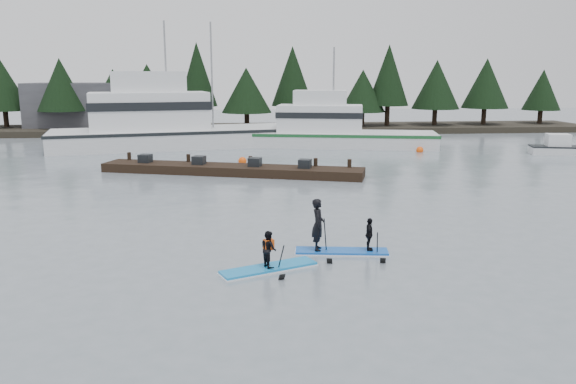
{
  "coord_description": "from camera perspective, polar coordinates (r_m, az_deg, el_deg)",
  "views": [
    {
      "loc": [
        -2.13,
        -16.49,
        5.84
      ],
      "look_at": [
        0.0,
        6.0,
        1.1
      ],
      "focal_mm": 35.0,
      "sensor_mm": 36.0,
      "label": 1
    }
  ],
  "objects": [
    {
      "name": "treeline",
      "position": [
        58.82,
        -3.33,
        6.13
      ],
      "size": [
        60.0,
        4.0,
        8.0
      ],
      "primitive_type": null,
      "color": "black",
      "rests_on": "ground"
    },
    {
      "name": "buoy_b",
      "position": [
        37.76,
        -4.64,
        2.91
      ],
      "size": [
        0.56,
        0.56,
        0.56
      ],
      "primitive_type": "sphere",
      "color": "#FF530C",
      "rests_on": "ground"
    },
    {
      "name": "paddleboard_duo",
      "position": [
        18.7,
        4.85,
        -4.27
      ],
      "size": [
        3.13,
        1.36,
        2.37
      ],
      "rotation": [
        0.0,
        0.0,
        -0.14
      ],
      "color": "blue",
      "rests_on": "ground"
    },
    {
      "name": "ground",
      "position": [
        17.62,
        1.86,
        -7.51
      ],
      "size": [
        160.0,
        160.0,
        0.0
      ],
      "primitive_type": "plane",
      "color": "slate",
      "rests_on": "ground"
    },
    {
      "name": "skiff",
      "position": [
        46.68,
        26.59,
        3.8
      ],
      "size": [
        5.55,
        2.92,
        0.62
      ],
      "primitive_type": "cube",
      "rotation": [
        0.0,
        0.0,
        -0.26
      ],
      "color": "silver",
      "rests_on": "ground"
    },
    {
      "name": "buoy_c",
      "position": [
        44.32,
        13.24,
        3.96
      ],
      "size": [
        0.55,
        0.55,
        0.55
      ],
      "primitive_type": "sphere",
      "color": "#FF530C",
      "rests_on": "ground"
    },
    {
      "name": "buoy_a",
      "position": [
        45.42,
        -22.63,
        3.55
      ],
      "size": [
        0.58,
        0.58,
        0.58
      ],
      "primitive_type": "sphere",
      "color": "#FF530C",
      "rests_on": "ground"
    },
    {
      "name": "waterfront_building",
      "position": [
        61.73,
        -16.67,
        8.26
      ],
      "size": [
        18.0,
        6.0,
        5.0
      ],
      "primitive_type": "cube",
      "color": "#4C4C51",
      "rests_on": "ground"
    },
    {
      "name": "far_shore",
      "position": [
        58.79,
        -3.33,
        6.42
      ],
      "size": [
        70.0,
        8.0,
        0.6
      ],
      "primitive_type": "cube",
      "color": "#2D281E",
      "rests_on": "ground"
    },
    {
      "name": "floating_dock",
      "position": [
        33.7,
        -5.83,
        2.27
      ],
      "size": [
        15.75,
        6.79,
        0.53
      ],
      "primitive_type": "cube",
      "rotation": [
        0.0,
        0.0,
        -0.31
      ],
      "color": "black",
      "rests_on": "ground"
    },
    {
      "name": "paddleboard_solo",
      "position": [
        17.14,
        -1.97,
        -6.71
      ],
      "size": [
        3.06,
        1.84,
        1.75
      ],
      "rotation": [
        0.0,
        0.0,
        0.4
      ],
      "color": "#147CC2",
      "rests_on": "ground"
    },
    {
      "name": "fishing_boat_medium",
      "position": [
        46.89,
        4.95,
        5.45
      ],
      "size": [
        15.84,
        7.44,
        8.98
      ],
      "rotation": [
        0.0,
        0.0,
        -0.21
      ],
      "color": "silver",
      "rests_on": "ground"
    },
    {
      "name": "fishing_boat_large",
      "position": [
        47.19,
        -11.55,
        5.58
      ],
      "size": [
        21.2,
        9.75,
        11.23
      ],
      "rotation": [
        0.0,
        0.0,
        0.21
      ],
      "color": "silver",
      "rests_on": "ground"
    }
  ]
}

